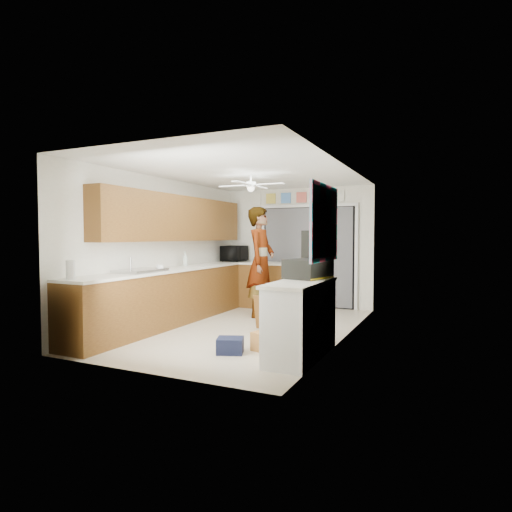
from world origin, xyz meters
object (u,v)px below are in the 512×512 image
(microwave, at_px, (234,253))
(paper_towel_roll, at_px, (70,270))
(soap_bottle, at_px, (185,259))
(cup, at_px, (160,268))
(cardboard_box, at_px, (269,342))
(navy_crate, at_px, (230,346))
(man, at_px, (261,262))
(dog, at_px, (278,312))
(suitcase, at_px, (308,269))

(microwave, bearing_deg, paper_towel_roll, 174.85)
(soap_bottle, distance_m, cup, 1.09)
(soap_bottle, bearing_deg, cardboard_box, -33.32)
(soap_bottle, height_order, navy_crate, soap_bottle)
(navy_crate, height_order, man, man)
(soap_bottle, bearing_deg, navy_crate, -43.66)
(cup, xyz_separation_m, man, (1.00, 1.70, 0.03))
(soap_bottle, xyz_separation_m, cup, (0.24, -1.06, -0.09))
(cup, relative_size, man, 0.06)
(microwave, relative_size, cup, 5.41)
(cup, distance_m, dog, 2.05)
(suitcase, bearing_deg, man, 143.18)
(suitcase, bearing_deg, cup, -169.92)
(microwave, relative_size, cardboard_box, 1.57)
(cup, height_order, cardboard_box, cup)
(cardboard_box, distance_m, dog, 1.58)
(microwave, relative_size, paper_towel_roll, 2.50)
(soap_bottle, relative_size, man, 0.13)
(microwave, xyz_separation_m, soap_bottle, (-0.16, -1.64, -0.04))
(paper_towel_roll, xyz_separation_m, navy_crate, (1.84, 0.82, -0.96))
(suitcase, bearing_deg, paper_towel_roll, -138.11)
(paper_towel_roll, height_order, navy_crate, paper_towel_roll)
(cup, bearing_deg, dog, 33.06)
(microwave, relative_size, soap_bottle, 2.33)
(man, bearing_deg, dog, -141.93)
(paper_towel_roll, height_order, man, man)
(microwave, xyz_separation_m, suitcase, (2.59, -2.89, -0.04))
(man, xyz_separation_m, dog, (0.60, -0.66, -0.79))
(suitcase, relative_size, cardboard_box, 1.50)
(man, bearing_deg, cardboard_box, -157.93)
(cup, xyz_separation_m, cardboard_box, (2.07, -0.46, -0.86))
(suitcase, xyz_separation_m, dog, (-0.91, 1.23, -0.84))
(soap_bottle, xyz_separation_m, suitcase, (2.75, -1.25, -0.01))
(paper_towel_roll, bearing_deg, cardboard_box, 26.69)
(man, bearing_deg, soap_bottle, 112.65)
(microwave, height_order, dog, microwave)
(microwave, xyz_separation_m, paper_towel_roll, (-0.09, -4.29, -0.05))
(cardboard_box, bearing_deg, soap_bottle, 146.68)
(microwave, bearing_deg, soap_bottle, 170.44)
(microwave, bearing_deg, cup, 177.78)
(cup, distance_m, paper_towel_roll, 1.60)
(microwave, xyz_separation_m, navy_crate, (1.75, -3.46, -1.01))
(soap_bottle, bearing_deg, cup, -77.17)
(cardboard_box, bearing_deg, suitcase, 31.64)
(soap_bottle, distance_m, paper_towel_roll, 2.65)
(dog, bearing_deg, paper_towel_roll, -147.59)
(cup, relative_size, paper_towel_roll, 0.46)
(soap_bottle, height_order, cup, soap_bottle)
(suitcase, bearing_deg, microwave, 146.27)
(soap_bottle, relative_size, cardboard_box, 0.67)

